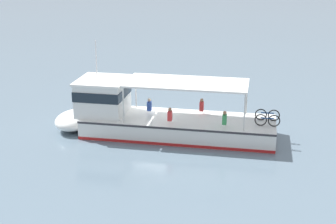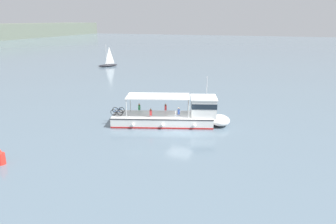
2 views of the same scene
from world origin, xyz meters
name	(u,v)px [view 1 (image 1 of 2)]	position (x,y,z in m)	size (l,w,h in m)	color
ground_plane	(153,123)	(0.00, 0.00, 0.00)	(400.00, 400.00, 0.00)	slate
ferry_main	(151,117)	(1.71, 0.84, 1.02)	(6.67, 13.05, 5.32)	white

